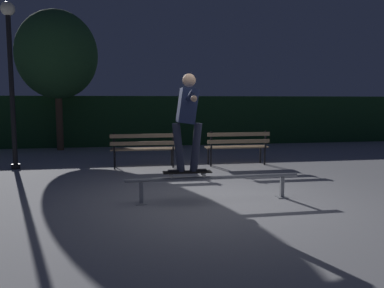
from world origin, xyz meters
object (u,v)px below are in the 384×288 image
(skateboard, at_px, (187,172))
(skateboarder, at_px, (187,114))
(grind_rail, at_px, (214,181))
(park_bench_leftmost, at_px, (144,146))
(tree_far_left, at_px, (57,55))
(park_bench_left_center, at_px, (237,144))
(lamp_post_left, at_px, (10,64))

(skateboard, height_order, skateboarder, skateboarder)
(grind_rail, xyz_separation_m, skateboarder, (-0.44, -0.00, 1.10))
(park_bench_leftmost, xyz_separation_m, tree_far_left, (-2.56, 3.98, 2.58))
(skateboard, height_order, park_bench_left_center, park_bench_left_center)
(skateboard, xyz_separation_m, lamp_post_left, (-3.57, 3.71, 2.00))
(park_bench_left_center, xyz_separation_m, tree_far_left, (-4.92, 3.98, 2.58))
(grind_rail, relative_size, skateboard, 3.68)
(skateboard, xyz_separation_m, skateboarder, (0.00, -0.00, 0.94))
(park_bench_left_center, bearing_deg, tree_far_left, 141.03)
(grind_rail, xyz_separation_m, skateboard, (-0.44, -0.00, 0.16))
(park_bench_leftmost, xyz_separation_m, lamp_post_left, (-3.05, 0.40, 1.94))
(park_bench_leftmost, height_order, park_bench_left_center, same)
(lamp_post_left, bearing_deg, skateboard, -46.12)
(skateboard, distance_m, park_bench_leftmost, 3.35)
(skateboarder, distance_m, park_bench_leftmost, 3.47)
(skateboarder, xyz_separation_m, park_bench_left_center, (1.84, 3.31, -0.88))
(park_bench_leftmost, bearing_deg, grind_rail, -73.80)
(park_bench_left_center, bearing_deg, lamp_post_left, 175.74)
(grind_rail, bearing_deg, park_bench_leftmost, 106.20)
(grind_rail, xyz_separation_m, lamp_post_left, (-4.01, 3.71, 2.16))
(grind_rail, distance_m, lamp_post_left, 5.88)
(skateboarder, bearing_deg, skateboard, 178.89)
(park_bench_leftmost, xyz_separation_m, park_bench_left_center, (2.36, 0.00, 0.00))
(skateboard, bearing_deg, park_bench_leftmost, 98.94)
(skateboarder, xyz_separation_m, tree_far_left, (-3.09, 7.29, 1.70))
(skateboarder, bearing_deg, lamp_post_left, 133.90)
(park_bench_leftmost, height_order, tree_far_left, tree_far_left)
(tree_far_left, height_order, lamp_post_left, tree_far_left)
(tree_far_left, bearing_deg, lamp_post_left, -97.73)
(grind_rail, height_order, park_bench_leftmost, park_bench_leftmost)
(skateboarder, bearing_deg, tree_far_left, 112.94)
(grind_rail, relative_size, lamp_post_left, 0.74)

